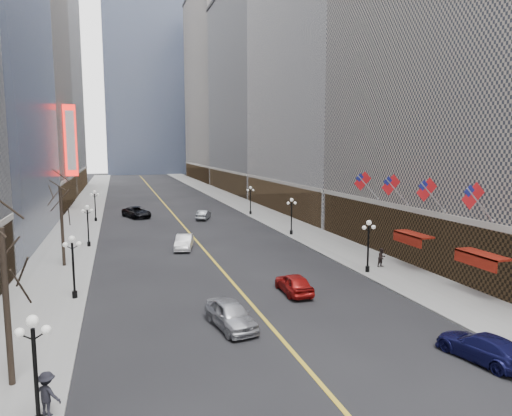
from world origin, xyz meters
TOP-DOWN VIEW (x-y plane):
  - sidewalk_east at (14.00, 70.00)m, footprint 6.00×230.00m
  - sidewalk_west at (-14.00, 70.00)m, footprint 6.00×230.00m
  - lane_line at (0.00, 80.00)m, footprint 0.25×200.00m
  - bldg_east_b at (29.91, 68.00)m, footprint 26.60×36.60m
  - bldg_east_c at (29.88, 106.00)m, footprint 26.60×40.60m
  - bldg_east_d at (29.90, 149.00)m, footprint 26.60×46.60m
  - bldg_west_d at (-29.92, 121.00)m, footprint 26.60×38.60m
  - streetlamp_east_1 at (11.80, 30.00)m, footprint 1.26×0.44m
  - streetlamp_east_2 at (11.80, 48.00)m, footprint 1.26×0.44m
  - streetlamp_east_3 at (11.80, 66.00)m, footprint 1.26×0.44m
  - streetlamp_west_0 at (-11.80, 14.00)m, footprint 1.26×0.44m
  - streetlamp_west_1 at (-11.80, 30.00)m, footprint 1.26×0.44m
  - streetlamp_west_2 at (-11.80, 48.00)m, footprint 1.26×0.44m
  - streetlamp_west_3 at (-11.80, 66.00)m, footprint 1.26×0.44m
  - flag_2 at (15.31, 22.00)m, footprint 2.87×0.12m
  - flag_3 at (15.31, 27.00)m, footprint 2.87×0.12m
  - flag_4 at (15.31, 32.00)m, footprint 2.87×0.12m
  - flag_5 at (15.31, 37.00)m, footprint 2.87×0.12m
  - awning_b at (16.11, 22.00)m, footprint 1.40×4.00m
  - awning_c at (16.11, 30.00)m, footprint 1.40×4.00m
  - theatre_marquee at (-15.88, 80.00)m, footprint 2.00×0.55m
  - tree_west_near at (-13.50, 18.00)m, footprint 3.60×3.60m
  - tree_west_far at (-13.50, 40.00)m, footprint 3.60×3.60m
  - car_nb_near at (-2.35, 21.84)m, footprint 2.73×5.10m
  - car_nb_mid at (-2.00, 44.12)m, footprint 2.74×5.01m
  - car_nb_far at (-5.87, 68.69)m, footprint 4.81×6.72m
  - car_sb_near at (8.91, 13.92)m, footprint 2.97×5.19m
  - car_sb_mid at (3.70, 26.81)m, footprint 1.85×4.50m
  - car_sb_far at (3.72, 63.71)m, footprint 3.03×4.63m
  - ped_east_walk at (13.88, 31.08)m, footprint 0.91×0.63m
  - ped_west_walk at (-11.60, 14.86)m, footprint 1.26×1.05m

SIDE VIEW (x-z plane):
  - lane_line at x=0.00m, z-range 0.00..0.02m
  - sidewalk_east at x=14.00m, z-range 0.00..0.15m
  - sidewalk_west at x=-14.00m, z-range 0.00..0.15m
  - car_sb_near at x=8.91m, z-range 0.00..1.42m
  - car_sb_far at x=3.72m, z-range 0.00..1.44m
  - car_sb_mid at x=3.70m, z-range 0.00..1.53m
  - car_nb_mid at x=-2.00m, z-range 0.00..1.57m
  - car_nb_near at x=-2.35m, z-range 0.00..1.65m
  - car_nb_far at x=-5.87m, z-range 0.00..1.70m
  - ped_east_walk at x=13.88m, z-range 0.15..1.87m
  - ped_west_walk at x=-11.60m, z-range 0.15..1.98m
  - streetlamp_east_1 at x=11.80m, z-range 0.64..5.16m
  - streetlamp_east_2 at x=11.80m, z-range 0.64..5.16m
  - streetlamp_east_3 at x=11.80m, z-range 0.64..5.16m
  - streetlamp_west_0 at x=-11.80m, z-range 0.64..5.16m
  - streetlamp_west_1 at x=-11.80m, z-range 0.64..5.16m
  - streetlamp_west_2 at x=-11.80m, z-range 0.64..5.16m
  - streetlamp_west_3 at x=-11.80m, z-range 0.64..5.16m
  - awning_b at x=16.11m, z-range 2.62..3.54m
  - awning_c at x=16.11m, z-range 2.62..3.54m
  - tree_west_near at x=-13.50m, z-range 2.28..10.20m
  - tree_west_far at x=-13.50m, z-range 2.28..10.20m
  - flag_2 at x=15.31m, z-range 5.85..8.72m
  - flag_3 at x=15.31m, z-range 5.85..8.72m
  - flag_4 at x=15.31m, z-range 5.85..8.72m
  - flag_5 at x=15.31m, z-range 5.85..8.72m
  - theatre_marquee at x=-15.88m, z-range 6.00..18.00m
  - bldg_east_c at x=29.88m, z-range -0.22..48.58m
  - bldg_east_d at x=29.90m, z-range -0.23..62.57m
  - bldg_east_b at x=29.91m, z-range -0.22..68.58m
  - bldg_west_d at x=-29.92m, z-range -0.23..72.57m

